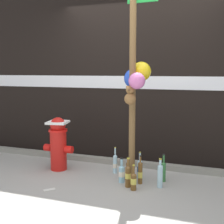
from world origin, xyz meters
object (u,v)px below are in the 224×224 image
memorial_post (135,60)px  bottle_0 (140,168)px  fire_hydrant (58,142)px  bottle_8 (160,175)px  bottle_6 (163,171)px  bottle_4 (128,175)px  bottle_5 (129,169)px  bottle_1 (140,173)px  bottle_3 (134,181)px  bottle_7 (122,173)px  bottle_2 (115,164)px

memorial_post → bottle_0: (0.06, 0.08, -1.43)m
fire_hydrant → bottle_8: 1.57m
bottle_6 → bottle_4: bearing=-138.3°
bottle_5 → bottle_8: bottle_8 is taller
bottle_1 → bottle_4: same height
memorial_post → bottle_8: size_ratio=7.63×
bottle_1 → bottle_6: size_ratio=1.02×
bottle_3 → fire_hydrant: bearing=163.0°
memorial_post → bottle_5: memorial_post is taller
fire_hydrant → bottle_6: (1.54, 0.03, -0.26)m
bottle_0 → bottle_7: bearing=-129.4°
bottle_2 → bottle_8: 0.77m
bottle_0 → bottle_7: (-0.18, -0.22, -0.01)m
bottle_3 → bottle_5: 0.42m
memorial_post → bottle_4: (-0.00, -0.26, -1.42)m
bottle_2 → bottle_3: 0.66m
bottle_3 → bottle_8: (0.29, 0.20, 0.04)m
bottle_1 → bottle_3: 0.24m
bottle_2 → bottle_3: bearing=-50.9°
fire_hydrant → bottle_1: 1.31m
bottle_5 → bottle_0: bearing=15.4°
bottle_3 → bottle_2: bearing=129.1°
bottle_2 → bottle_3: bottle_2 is taller
bottle_0 → bottle_1: bearing=-73.7°
bottle_0 → bottle_2: bearing=167.0°
memorial_post → bottle_2: memorial_post is taller
fire_hydrant → bottle_8: size_ratio=2.10×
bottle_4 → bottle_2: bearing=126.6°
bottle_0 → bottle_3: bottle_0 is taller
bottle_1 → bottle_4: (-0.12, -0.16, 0.00)m
bottle_0 → bottle_2: size_ratio=0.97×
bottle_7 → fire_hydrant: bearing=169.9°
bottle_3 → bottle_8: bottle_8 is taller
bottle_4 → bottle_6: bottle_4 is taller
bottle_1 → bottle_6: 0.32m
bottle_0 → bottle_8: bottle_8 is taller
bottle_2 → bottle_7: (0.20, -0.31, -0.01)m
fire_hydrant → bottle_3: fire_hydrant is taller
bottle_0 → bottle_1: bottle_1 is taller
bottle_0 → bottle_2: 0.39m
bottle_0 → bottle_5: bottle_0 is taller
bottle_4 → bottle_0: bearing=80.2°
fire_hydrant → bottle_2: size_ratio=2.06×
bottle_5 → bottle_7: bearing=-102.6°
fire_hydrant → bottle_0: (1.22, 0.04, -0.27)m
bottle_2 → bottle_6: bearing=-7.8°
fire_hydrant → bottle_3: 1.34m
bottle_2 → bottle_8: (0.70, -0.31, 0.02)m
bottle_1 → bottle_6: bottle_1 is taller
fire_hydrant → bottle_4: size_ratio=2.08×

